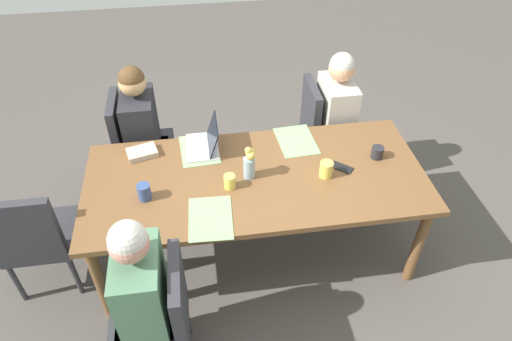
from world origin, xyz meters
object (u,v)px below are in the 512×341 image
(chair_near_left_far, at_px, (323,127))
(coffee_mug_centre_left, at_px, (326,169))
(flower_vase, at_px, (249,163))
(laptop_near_left_mid, at_px, (206,143))
(chair_head_right_right_near, at_px, (35,235))
(person_near_left_far, at_px, (334,127))
(phone_black, at_px, (341,167))
(coffee_mug_near_left, at_px, (377,152))
(dining_table, at_px, (256,184))
(person_far_left_near, at_px, (147,307))
(chair_far_left_near, at_px, (161,318))
(book_red_cover, at_px, (142,152))
(coffee_mug_near_right, at_px, (144,192))
(coffee_mug_centre_right, at_px, (230,182))
(chair_near_left_mid, at_px, (136,142))
(person_near_left_mid, at_px, (144,143))

(chair_near_left_far, bearing_deg, coffee_mug_centre_left, 74.96)
(flower_vase, height_order, laptop_near_left_mid, flower_vase)
(chair_near_left_far, xyz_separation_m, chair_head_right_right_near, (2.14, 0.90, 0.00))
(person_near_left_far, relative_size, phone_black, 7.97)
(coffee_mug_near_left, relative_size, coffee_mug_centre_left, 0.77)
(dining_table, distance_m, chair_near_left_far, 1.08)
(person_far_left_near, bearing_deg, chair_near_left_far, -132.14)
(chair_head_right_right_near, distance_m, flower_vase, 1.46)
(chair_far_left_near, bearing_deg, book_red_cover, -84.91)
(person_far_left_near, height_order, person_near_left_far, same)
(dining_table, height_order, phone_black, phone_black)
(coffee_mug_near_left, distance_m, coffee_mug_near_right, 1.58)
(person_near_left_far, bearing_deg, coffee_mug_centre_right, 41.34)
(coffee_mug_centre_right, bearing_deg, coffee_mug_near_right, 2.51)
(phone_black, bearing_deg, chair_near_left_mid, -168.81)
(coffee_mug_near_right, bearing_deg, coffee_mug_centre_right, -177.49)
(chair_head_right_right_near, height_order, coffee_mug_near_left, chair_head_right_right_near)
(coffee_mug_near_left, bearing_deg, coffee_mug_centre_right, 8.49)
(coffee_mug_near_left, height_order, phone_black, coffee_mug_near_left)
(person_far_left_near, bearing_deg, chair_near_left_mid, -84.91)
(chair_near_left_mid, distance_m, chair_head_right_right_near, 1.09)
(person_near_left_far, xyz_separation_m, laptop_near_left_mid, (1.07, 0.40, 0.26))
(person_near_left_mid, height_order, coffee_mug_centre_left, person_near_left_mid)
(dining_table, bearing_deg, book_red_cover, -24.35)
(person_near_left_mid, bearing_deg, coffee_mug_near_right, 94.78)
(person_near_left_mid, xyz_separation_m, laptop_near_left_mid, (-0.48, 0.42, 0.26))
(person_near_left_far, bearing_deg, dining_table, 44.54)
(laptop_near_left_mid, bearing_deg, phone_black, 158.74)
(chair_near_left_mid, xyz_separation_m, book_red_cover, (-0.11, 0.49, 0.26))
(person_near_left_far, relative_size, chair_head_right_right_near, 1.33)
(dining_table, distance_m, person_far_left_near, 1.05)
(coffee_mug_near_right, bearing_deg, coffee_mug_near_left, -173.53)
(chair_near_left_far, height_order, phone_black, chair_near_left_far)
(chair_near_left_mid, relative_size, book_red_cover, 4.50)
(phone_black, bearing_deg, flower_vase, -139.14)
(coffee_mug_centre_left, bearing_deg, flower_vase, -7.57)
(person_near_left_far, xyz_separation_m, coffee_mug_centre_left, (0.31, 0.81, 0.27))
(dining_table, height_order, chair_near_left_mid, chair_near_left_mid)
(book_red_cover, bearing_deg, coffee_mug_near_left, 155.16)
(chair_near_left_far, distance_m, phone_black, 0.85)
(person_far_left_near, bearing_deg, laptop_near_left_mid, -110.71)
(coffee_mug_centre_left, bearing_deg, chair_near_left_mid, -34.11)
(coffee_mug_near_left, xyz_separation_m, coffee_mug_centre_right, (1.03, 0.15, 0.01))
(person_near_left_far, distance_m, coffee_mug_centre_left, 0.91)
(person_near_left_mid, height_order, flower_vase, person_near_left_mid)
(chair_near_left_mid, height_order, phone_black, chair_near_left_mid)
(flower_vase, bearing_deg, chair_near_left_far, -132.19)
(chair_near_left_mid, xyz_separation_m, phone_black, (-1.44, 0.83, 0.25))
(dining_table, bearing_deg, chair_far_left_near, 51.31)
(chair_far_left_near, xyz_separation_m, person_near_left_far, (-1.41, -1.56, 0.03))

